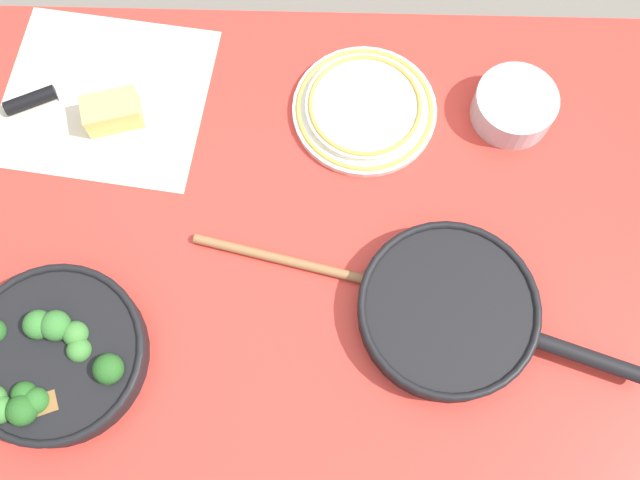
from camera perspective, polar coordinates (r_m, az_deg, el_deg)
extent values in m
plane|color=slate|center=(1.81, 0.00, -7.71)|extent=(14.00, 14.00, 0.00)
cube|color=red|center=(1.12, 0.00, -0.58)|extent=(1.33, 0.86, 0.03)
cylinder|color=#BCBCC1|center=(1.71, 21.26, 6.92)|extent=(0.05, 0.05, 0.69)
cylinder|color=#BCBCC1|center=(1.71, -20.57, 7.84)|extent=(0.05, 0.05, 0.69)
cylinder|color=black|center=(1.11, -20.29, -8.61)|extent=(0.26, 0.26, 0.04)
torus|color=black|center=(1.09, -20.65, -8.41)|extent=(0.26, 0.26, 0.01)
cylinder|color=#245B1C|center=(1.11, -21.35, -12.02)|extent=(0.01, 0.01, 0.02)
sphere|color=#2D6B28|center=(1.09, -21.78, -11.86)|extent=(0.04, 0.04, 0.04)
cylinder|color=#245B1C|center=(1.08, -16.31, -10.34)|extent=(0.01, 0.01, 0.02)
sphere|color=#2D6B28|center=(1.06, -16.63, -10.16)|extent=(0.03, 0.03, 0.03)
cylinder|color=#205218|center=(1.11, -22.21, -12.63)|extent=(0.02, 0.02, 0.02)
sphere|color=#286023|center=(1.08, -22.74, -12.45)|extent=(0.04, 0.04, 0.04)
cylinder|color=#205218|center=(1.08, -16.18, -10.09)|extent=(0.02, 0.02, 0.02)
sphere|color=#286023|center=(1.05, -16.57, -9.85)|extent=(0.04, 0.04, 0.04)
cylinder|color=#357027|center=(1.13, -24.20, -11.66)|extent=(0.01, 0.01, 0.02)
cylinder|color=#357027|center=(1.10, -18.60, -7.37)|extent=(0.01, 0.01, 0.02)
sphere|color=#428438|center=(1.08, -18.97, -7.11)|extent=(0.04, 0.04, 0.04)
cylinder|color=#357027|center=(1.10, -18.36, -8.56)|extent=(0.01, 0.01, 0.02)
sphere|color=#428438|center=(1.08, -18.71, -8.34)|extent=(0.04, 0.04, 0.04)
cylinder|color=#2C6823|center=(1.12, -21.15, -6.62)|extent=(0.01, 0.01, 0.02)
sphere|color=#387A33|center=(1.10, -21.63, -6.31)|extent=(0.04, 0.04, 0.04)
cylinder|color=#205218|center=(1.11, -22.16, -11.47)|extent=(0.01, 0.01, 0.02)
sphere|color=#286023|center=(1.09, -22.58, -11.31)|extent=(0.04, 0.04, 0.04)
cylinder|color=#2C6823|center=(1.11, -19.93, -6.75)|extent=(0.02, 0.02, 0.02)
sphere|color=#387A33|center=(1.09, -20.41, -6.43)|extent=(0.04, 0.04, 0.04)
cylinder|color=#357027|center=(1.12, -23.75, -12.43)|extent=(0.01, 0.01, 0.02)
sphere|color=#428438|center=(1.10, -24.25, -12.26)|extent=(0.04, 0.04, 0.04)
cylinder|color=#205218|center=(1.15, -24.19, -6.92)|extent=(0.01, 0.01, 0.02)
cube|color=olive|center=(1.08, -17.06, -11.18)|extent=(0.03, 0.04, 0.03)
cube|color=#AD7F4C|center=(1.12, -22.82, -11.06)|extent=(0.04, 0.04, 0.03)
cube|color=olive|center=(1.10, -21.02, -12.24)|extent=(0.05, 0.04, 0.03)
cylinder|color=black|center=(1.07, 10.14, -5.61)|extent=(0.26, 0.26, 0.04)
torus|color=black|center=(1.05, 10.33, -5.34)|extent=(0.27, 0.27, 0.01)
cylinder|color=black|center=(1.10, 20.80, -8.83)|extent=(0.16, 0.07, 0.02)
cylinder|color=#E5CC60|center=(1.07, 10.12, -5.63)|extent=(0.22, 0.22, 0.02)
cylinder|color=#996B42|center=(1.09, -1.09, -2.03)|extent=(0.35, 0.09, 0.02)
ellipsoid|color=#996B42|center=(1.09, 9.28, -4.47)|extent=(0.07, 0.05, 0.02)
cube|color=silver|center=(1.27, -16.82, 10.95)|extent=(0.37, 0.35, 0.00)
cube|color=silver|center=(1.28, -17.02, 12.33)|extent=(0.16, 0.09, 0.01)
cylinder|color=black|center=(1.29, -22.16, 10.32)|extent=(0.09, 0.06, 0.02)
cube|color=#EACC66|center=(1.22, -16.28, 9.80)|extent=(0.10, 0.08, 0.05)
cylinder|color=silver|center=(1.20, 3.57, 10.33)|extent=(0.24, 0.24, 0.01)
torus|color=gold|center=(1.19, 3.59, 10.47)|extent=(0.23, 0.23, 0.01)
cylinder|color=silver|center=(1.19, 3.60, 10.61)|extent=(0.20, 0.20, 0.01)
torus|color=gold|center=(1.18, 3.62, 10.75)|extent=(0.19, 0.19, 0.01)
cylinder|color=#B7B7BC|center=(1.22, 15.25, 10.29)|extent=(0.13, 0.13, 0.05)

